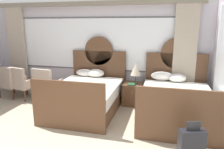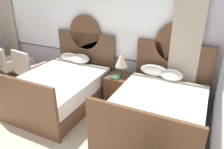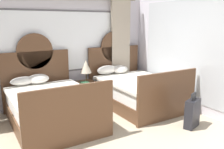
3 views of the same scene
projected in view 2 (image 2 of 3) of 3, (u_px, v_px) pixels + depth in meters
The scene contains 8 objects.
wall_back_window at pixel (81, 28), 5.08m from camera, with size 6.29×0.22×2.70m.
bed_near_window at pixel (62, 86), 4.54m from camera, with size 1.54×2.14×1.75m.
bed_near_mirror at pixel (158, 110), 3.71m from camera, with size 1.54×2.14×1.75m.
nightstand_between_beds at pixel (119, 87), 4.70m from camera, with size 0.53×0.56×0.56m.
table_lamp_on_nightstand at pixel (122, 60), 4.42m from camera, with size 0.27×0.27×0.55m.
book_on_nightstand at pixel (116, 77), 4.50m from camera, with size 0.18×0.26×0.03m.
armchair_by_window_left at pixel (28, 67), 5.27m from camera, with size 0.69×0.69×0.93m.
armchair_by_window_centre at pixel (7, 62), 5.58m from camera, with size 0.73×0.73×0.93m.
Camera 2 is at (2.89, 0.15, 2.46)m, focal length 33.73 mm.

